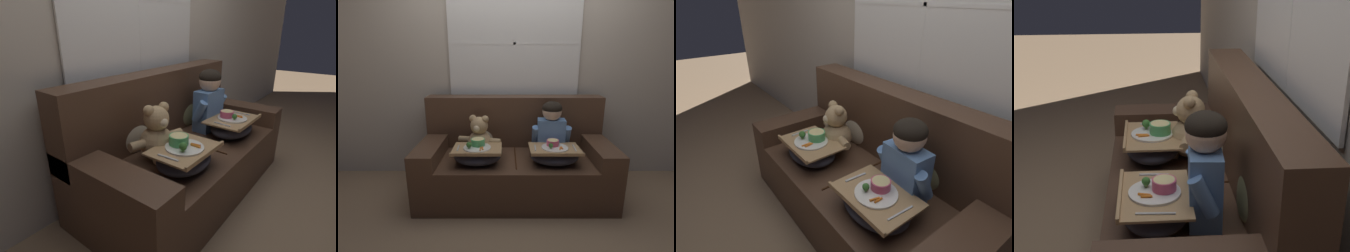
% 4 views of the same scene
% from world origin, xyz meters
% --- Properties ---
extents(ground_plane, '(14.00, 14.00, 0.00)m').
position_xyz_m(ground_plane, '(0.00, 0.00, 0.00)').
color(ground_plane, '#8E7051').
extents(wall_back_with_window, '(8.00, 0.08, 2.60)m').
position_xyz_m(wall_back_with_window, '(0.00, 0.54, 1.31)').
color(wall_back_with_window, '#BCB2A3').
rests_on(wall_back_with_window, ground_plane).
extents(couch, '(1.85, 0.87, 0.96)m').
position_xyz_m(couch, '(0.00, 0.08, 0.34)').
color(couch, '#4C3323').
rests_on(couch, ground_plane).
extents(throw_pillow_behind_child, '(0.34, 0.16, 0.35)m').
position_xyz_m(throw_pillow_behind_child, '(0.35, 0.26, 0.58)').
color(throw_pillow_behind_child, '#898456').
rests_on(throw_pillow_behind_child, couch).
extents(throw_pillow_behind_teddy, '(0.34, 0.16, 0.35)m').
position_xyz_m(throw_pillow_behind_teddy, '(-0.35, 0.26, 0.58)').
color(throw_pillow_behind_teddy, '#C1B293').
rests_on(throw_pillow_behind_teddy, couch).
extents(child_figure, '(0.38, 0.19, 0.54)m').
position_xyz_m(child_figure, '(0.35, 0.04, 0.71)').
color(child_figure, '#5B84BC').
rests_on(child_figure, couch).
extents(teddy_bear, '(0.43, 0.31, 0.40)m').
position_xyz_m(teddy_bear, '(-0.35, 0.03, 0.59)').
color(teddy_bear, tan).
rests_on(teddy_bear, couch).
extents(lap_tray_child, '(0.46, 0.33, 0.21)m').
position_xyz_m(lap_tray_child, '(0.35, -0.19, 0.50)').
color(lap_tray_child, '#2D2D38').
rests_on(lap_tray_child, child_figure).
extents(lap_tray_teddy, '(0.44, 0.33, 0.22)m').
position_xyz_m(lap_tray_teddy, '(-0.35, -0.19, 0.50)').
color(lap_tray_teddy, '#2D2D38').
rests_on(lap_tray_teddy, teddy_bear).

